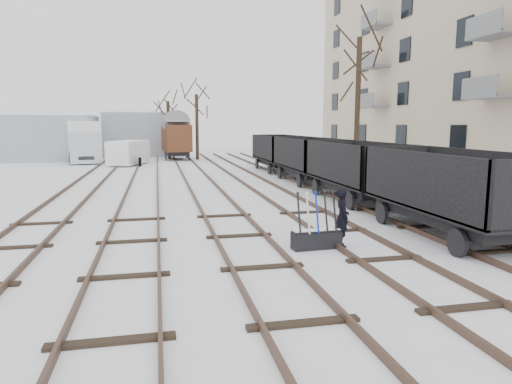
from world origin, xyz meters
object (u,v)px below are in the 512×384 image
freight_wagon_a (450,204)px  box_van_wagon (176,137)px  ground_frame (316,238)px  lorry (84,141)px  panel_van (129,152)px  worker (342,217)px

freight_wagon_a → box_van_wagon: size_ratio=1.26×
ground_frame → freight_wagon_a: size_ratio=0.25×
lorry → panel_van: lorry is taller
worker → box_van_wagon: (-3.00, 31.92, 1.26)m
worker → panel_van: (-7.01, 26.73, 0.22)m
worker → freight_wagon_a: (3.49, 0.39, 0.16)m
ground_frame → lorry: 32.75m
box_van_wagon → lorry: 8.04m
ground_frame → box_van_wagon: 32.14m
ground_frame → panel_van: size_ratio=0.31×
box_van_wagon → panel_van: size_ratio=1.01×
box_van_wagon → panel_van: (-4.00, -5.18, -1.04)m
panel_van → worker: bearing=-55.4°
worker → box_van_wagon: box_van_wagon is taller
freight_wagon_a → lorry: size_ratio=0.76×
freight_wagon_a → ground_frame: bearing=-173.5°
ground_frame → freight_wagon_a: (4.24, 0.49, 0.66)m
lorry → panel_van: size_ratio=1.66×
freight_wagon_a → panel_van: size_ratio=1.27×
box_van_wagon → lorry: bearing=-179.0°
freight_wagon_a → lorry: (-14.47, 30.58, 0.85)m
freight_wagon_a → panel_van: (-10.49, 26.35, 0.06)m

